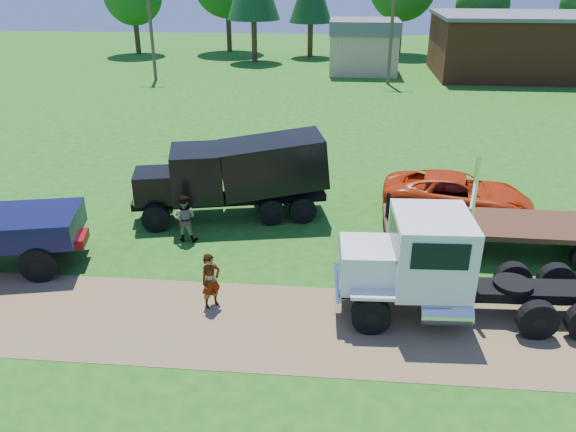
# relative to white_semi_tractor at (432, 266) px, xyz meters

# --- Properties ---
(ground) EXTENTS (140.00, 140.00, 0.00)m
(ground) POSITION_rel_white_semi_tractor_xyz_m (-4.76, -1.03, -1.57)
(ground) COLOR #1F5412
(ground) RESTS_ON ground
(dirt_track) EXTENTS (120.00, 4.20, 0.01)m
(dirt_track) POSITION_rel_white_semi_tractor_xyz_m (-4.76, -1.03, -1.57)
(dirt_track) COLOR brown
(dirt_track) RESTS_ON ground
(white_semi_tractor) EXTENTS (7.69, 2.90, 4.60)m
(white_semi_tractor) POSITION_rel_white_semi_tractor_xyz_m (0.00, 0.00, 0.00)
(white_semi_tractor) COLOR black
(white_semi_tractor) RESTS_ON ground
(black_dump_truck) EXTENTS (7.83, 3.91, 3.32)m
(black_dump_truck) POSITION_rel_white_semi_tractor_xyz_m (-6.64, 6.32, 0.25)
(black_dump_truck) COLOR black
(black_dump_truck) RESTS_ON ground
(orange_pickup) EXTENTS (6.30, 3.73, 1.64)m
(orange_pickup) POSITION_rel_white_semi_tractor_xyz_m (2.12, 7.38, -0.75)
(orange_pickup) COLOR red
(orange_pickup) RESTS_ON ground
(flatbed_trailer) EXTENTS (8.20, 2.57, 2.09)m
(flatbed_trailer) POSITION_rel_white_semi_tractor_xyz_m (3.04, 4.10, -0.67)
(flatbed_trailer) COLOR #341D10
(flatbed_trailer) RESTS_ON ground
(spectator_a) EXTENTS (0.74, 0.74, 1.73)m
(spectator_a) POSITION_rel_white_semi_tractor_xyz_m (-6.34, -0.23, -0.71)
(spectator_a) COLOR #999999
(spectator_a) RESTS_ON ground
(spectator_b) EXTENTS (0.86, 0.67, 1.77)m
(spectator_b) POSITION_rel_white_semi_tractor_xyz_m (-8.23, 3.98, -0.69)
(spectator_b) COLOR #999999
(spectator_b) RESTS_ON ground
(brick_building) EXTENTS (15.40, 10.40, 5.30)m
(brick_building) POSITION_rel_white_semi_tractor_xyz_m (13.24, 38.97, 1.09)
(brick_building) COLOR brown
(brick_building) RESTS_ON ground
(tan_shed) EXTENTS (6.20, 5.40, 4.70)m
(tan_shed) POSITION_rel_white_semi_tractor_xyz_m (-0.76, 38.97, 0.85)
(tan_shed) COLOR tan
(tan_shed) RESTS_ON ground
(utility_poles) EXTENTS (42.20, 0.28, 9.00)m
(utility_poles) POSITION_rel_white_semi_tractor_xyz_m (1.24, 33.97, 3.14)
(utility_poles) COLOR #4A3529
(utility_poles) RESTS_ON ground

